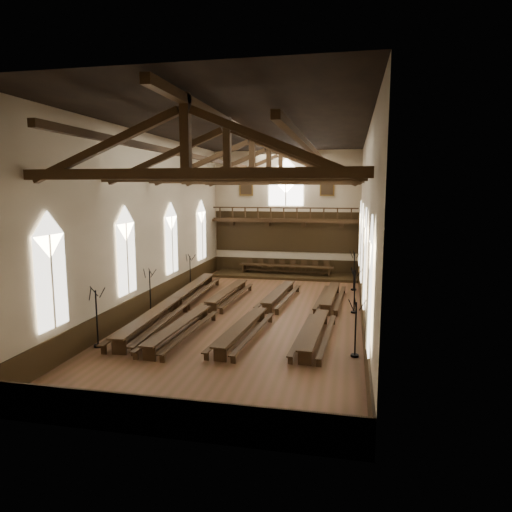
{
  "coord_description": "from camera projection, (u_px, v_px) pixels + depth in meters",
  "views": [
    {
      "loc": [
        5.22,
        -24.11,
        6.9
      ],
      "look_at": [
        -0.1,
        1.5,
        3.07
      ],
      "focal_mm": 32.0,
      "sensor_mm": 36.0,
      "label": 1
    }
  ],
  "objects": [
    {
      "name": "side_windows",
      "position": [
        252.0,
        248.0,
        24.86
      ],
      "size": [
        11.85,
        19.8,
        4.5
      ],
      "color": "white",
      "rests_on": "room_walls"
    },
    {
      "name": "wainscot_band",
      "position": [
        252.0,
        304.0,
        25.32
      ],
      "size": [
        12.0,
        26.0,
        1.2
      ],
      "color": "#30200E",
      "rests_on": "ground"
    },
    {
      "name": "portraits",
      "position": [
        286.0,
        187.0,
        36.87
      ],
      "size": [
        7.75,
        0.09,
        1.45
      ],
      "color": "brown",
      "rests_on": "room_walls"
    },
    {
      "name": "high_table",
      "position": [
        286.0,
        267.0,
        36.28
      ],
      "size": [
        7.57,
        1.34,
        0.71
      ],
      "color": "#332310",
      "rests_on": "dais"
    },
    {
      "name": "refectory_row_b",
      "position": [
        207.0,
        307.0,
        24.87
      ],
      "size": [
        1.75,
        14.14,
        0.72
      ],
      "color": "#332310",
      "rests_on": "ground"
    },
    {
      "name": "candelabrum_right_mid",
      "position": [
        354.0,
        299.0,
        25.56
      ],
      "size": [
        0.7,
        0.8,
        2.6
      ],
      "color": "black",
      "rests_on": "ground"
    },
    {
      "name": "candelabrum_left_mid",
      "position": [
        150.0,
        300.0,
        25.31
      ],
      "size": [
        0.77,
        0.77,
        2.59
      ],
      "color": "black",
      "rests_on": "ground"
    },
    {
      "name": "ground",
      "position": [
        252.0,
        314.0,
        25.41
      ],
      "size": [
        26.0,
        26.0,
        0.0
      ],
      "primitive_type": "plane",
      "color": "brown",
      "rests_on": "ground"
    },
    {
      "name": "candelabrum_left_near",
      "position": [
        97.0,
        329.0,
        20.02
      ],
      "size": [
        0.79,
        0.81,
        2.71
      ],
      "color": "black",
      "rests_on": "ground"
    },
    {
      "name": "dais",
      "position": [
        286.0,
        275.0,
        36.38
      ],
      "size": [
        11.4,
        3.02,
        0.2
      ],
      "primitive_type": "cube",
      "color": "#30200E",
      "rests_on": "ground"
    },
    {
      "name": "refectory_row_a",
      "position": [
        175.0,
        301.0,
        26.06
      ],
      "size": [
        1.98,
        15.03,
        0.81
      ],
      "color": "#332310",
      "rests_on": "ground"
    },
    {
      "name": "room_walls",
      "position": [
        252.0,
        198.0,
        24.47
      ],
      "size": [
        26.0,
        26.0,
        26.0
      ],
      "color": "beige",
      "rests_on": "ground"
    },
    {
      "name": "refectory_row_c",
      "position": [
        264.0,
        309.0,
        24.65
      ],
      "size": [
        1.91,
        13.97,
        0.69
      ],
      "color": "#332310",
      "rests_on": "ground"
    },
    {
      "name": "candelabrum_right_near",
      "position": [
        355.0,
        339.0,
        18.86
      ],
      "size": [
        0.74,
        0.71,
        2.47
      ],
      "color": "black",
      "rests_on": "ground"
    },
    {
      "name": "refectory_row_d",
      "position": [
        324.0,
        311.0,
        24.28
      ],
      "size": [
        1.73,
        13.87,
        0.69
      ],
      "color": "#332310",
      "rests_on": "ground"
    },
    {
      "name": "high_chairs",
      "position": [
        287.0,
        266.0,
        37.0
      ],
      "size": [
        6.78,
        0.48,
        1.04
      ],
      "color": "#332310",
      "rests_on": "dais"
    },
    {
      "name": "roof_trusses",
      "position": [
        252.0,
        164.0,
        24.22
      ],
      "size": [
        11.7,
        25.7,
        2.8
      ],
      "color": "#332310",
      "rests_on": "room_walls"
    },
    {
      "name": "candelabrum_right_far",
      "position": [
        354.0,
        278.0,
        31.34
      ],
      "size": [
        0.83,
        0.82,
        2.8
      ],
      "color": "black",
      "rests_on": "ground"
    },
    {
      "name": "minstrels_gallery",
      "position": [
        285.0,
        226.0,
        37.1
      ],
      "size": [
        11.8,
        1.24,
        3.7
      ],
      "color": "#332310",
      "rests_on": "room_walls"
    },
    {
      "name": "candelabrum_left_far",
      "position": [
        190.0,
        279.0,
        31.56
      ],
      "size": [
        0.69,
        0.76,
        2.5
      ],
      "color": "black",
      "rests_on": "ground"
    },
    {
      "name": "end_window",
      "position": [
        286.0,
        185.0,
        36.85
      ],
      "size": [
        2.8,
        0.12,
        3.8
      ],
      "color": "silver",
      "rests_on": "room_walls"
    }
  ]
}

